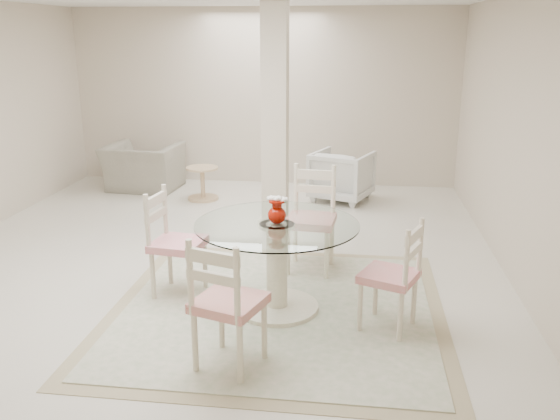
# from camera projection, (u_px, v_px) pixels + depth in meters

# --- Properties ---
(ground) EXTENTS (7.00, 7.00, 0.00)m
(ground) POSITION_uv_depth(u_px,v_px,m) (212.00, 260.00, 6.27)
(ground) COLOR silver
(ground) RESTS_ON ground
(room_shell) EXTENTS (6.02, 7.02, 2.71)m
(room_shell) POSITION_uv_depth(u_px,v_px,m) (206.00, 82.00, 5.74)
(room_shell) COLOR beige
(room_shell) RESTS_ON ground
(column) EXTENTS (0.30, 0.30, 2.70)m
(column) POSITION_uv_depth(u_px,v_px,m) (275.00, 117.00, 7.06)
(column) COLOR beige
(column) RESTS_ON ground
(area_rug) EXTENTS (2.87, 2.87, 0.02)m
(area_rug) POSITION_uv_depth(u_px,v_px,m) (277.00, 309.00, 5.14)
(area_rug) COLOR tan
(area_rug) RESTS_ON ground
(dining_table) EXTENTS (1.37, 1.37, 0.79)m
(dining_table) POSITION_uv_depth(u_px,v_px,m) (277.00, 267.00, 5.03)
(dining_table) COLOR #F3E3C8
(dining_table) RESTS_ON ground
(red_vase) EXTENTS (0.18, 0.15, 0.23)m
(red_vase) POSITION_uv_depth(u_px,v_px,m) (277.00, 211.00, 4.89)
(red_vase) COLOR #A61205
(red_vase) RESTS_ON dining_table
(dining_chair_east) EXTENTS (0.53, 0.53, 1.02)m
(dining_chair_east) POSITION_uv_depth(u_px,v_px,m) (397.00, 269.00, 4.64)
(dining_chair_east) COLOR #F0E1C5
(dining_chair_east) RESTS_ON ground
(dining_chair_north) EXTENTS (0.50, 0.50, 1.16)m
(dining_chair_north) POSITION_uv_depth(u_px,v_px,m) (312.00, 211.00, 5.89)
(dining_chair_north) COLOR #F3E9C8
(dining_chair_north) RESTS_ON ground
(dining_chair_west) EXTENTS (0.49, 0.49, 1.08)m
(dining_chair_west) POSITION_uv_depth(u_px,v_px,m) (170.00, 235.00, 5.31)
(dining_chair_west) COLOR beige
(dining_chair_west) RESTS_ON ground
(dining_chair_south) EXTENTS (0.56, 0.56, 1.10)m
(dining_chair_south) POSITION_uv_depth(u_px,v_px,m) (224.00, 296.00, 4.06)
(dining_chair_south) COLOR beige
(dining_chair_south) RESTS_ON ground
(recliner_taupe) EXTENTS (1.13, 1.01, 0.69)m
(recliner_taupe) POSITION_uv_depth(u_px,v_px,m) (143.00, 167.00, 9.04)
(recliner_taupe) COLOR gray
(recliner_taupe) RESTS_ON ground
(armchair_white) EXTENTS (0.99, 1.00, 0.72)m
(armchair_white) POSITION_uv_depth(u_px,v_px,m) (342.00, 176.00, 8.45)
(armchair_white) COLOR white
(armchair_white) RESTS_ON ground
(side_table) EXTENTS (0.46, 0.46, 0.48)m
(side_table) POSITION_uv_depth(u_px,v_px,m) (203.00, 185.00, 8.52)
(side_table) COLOR #D6B884
(side_table) RESTS_ON ground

